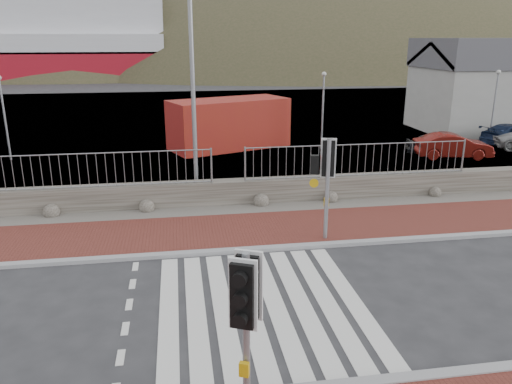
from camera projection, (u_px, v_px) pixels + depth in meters
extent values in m
plane|color=#28282B|center=(262.00, 305.00, 11.37)|extent=(220.00, 220.00, 0.00)
cube|color=maroon|center=(238.00, 231.00, 15.60)|extent=(40.00, 3.00, 0.08)
cube|color=gray|center=(244.00, 250.00, 14.18)|extent=(40.00, 0.25, 0.12)
cube|color=silver|center=(169.00, 313.00, 11.05)|extent=(0.42, 5.60, 0.01)
cube|color=silver|center=(196.00, 310.00, 11.14)|extent=(0.42, 5.60, 0.01)
cube|color=silver|center=(223.00, 308.00, 11.23)|extent=(0.42, 5.60, 0.01)
cube|color=silver|center=(249.00, 306.00, 11.32)|extent=(0.42, 5.60, 0.01)
cube|color=silver|center=(275.00, 304.00, 11.41)|extent=(0.42, 5.60, 0.01)
cube|color=silver|center=(301.00, 302.00, 11.50)|extent=(0.42, 5.60, 0.01)
cube|color=silver|center=(326.00, 300.00, 11.59)|extent=(0.42, 5.60, 0.01)
cube|color=silver|center=(350.00, 298.00, 11.68)|extent=(0.42, 5.60, 0.01)
cube|color=#59544C|center=(231.00, 211.00, 17.49)|extent=(40.00, 1.50, 0.06)
cube|color=#47433A|center=(228.00, 192.00, 18.12)|extent=(40.00, 0.60, 0.90)
cylinder|color=gray|center=(86.00, 154.00, 16.77)|extent=(8.40, 0.04, 0.04)
cylinder|color=gray|center=(211.00, 166.00, 17.58)|extent=(0.07, 0.07, 1.20)
cylinder|color=gray|center=(359.00, 144.00, 18.21)|extent=(8.40, 0.04, 0.04)
cylinder|color=gray|center=(245.00, 165.00, 17.76)|extent=(0.07, 0.07, 1.20)
cylinder|color=gray|center=(463.00, 156.00, 19.02)|extent=(0.07, 0.07, 1.20)
cube|color=#4C4C4F|center=(200.00, 118.00, 37.68)|extent=(120.00, 40.00, 0.50)
cube|color=#3F4C54|center=(187.00, 80.00, 70.69)|extent=(220.00, 50.00, 0.05)
cube|color=silver|center=(55.00, 14.00, 70.03)|extent=(30.00, 12.00, 6.00)
ellipsoid|color=#363822|center=(111.00, 175.00, 97.96)|extent=(106.40, 68.40, 76.00)
ellipsoid|color=#363822|center=(331.00, 193.00, 106.48)|extent=(140.00, 90.00, 100.00)
cylinder|color=gray|center=(246.00, 343.00, 7.45)|extent=(0.12, 0.12, 2.94)
cube|color=#C4930B|center=(247.00, 364.00, 7.56)|extent=(0.17, 0.14, 0.23)
cube|color=black|center=(246.00, 290.00, 7.18)|extent=(0.49, 0.40, 1.10)
sphere|color=#0CE53F|center=(246.00, 309.00, 7.28)|extent=(0.16, 0.16, 0.16)
cylinder|color=gray|center=(327.00, 191.00, 14.56)|extent=(0.12, 0.12, 3.11)
cube|color=#C4930B|center=(327.00, 203.00, 14.67)|extent=(0.17, 0.13, 0.24)
cube|color=black|center=(328.00, 159.00, 14.28)|extent=(0.50, 0.37, 1.17)
sphere|color=#0CE53F|center=(328.00, 171.00, 14.37)|extent=(0.17, 0.17, 0.17)
cube|color=black|center=(315.00, 165.00, 14.36)|extent=(0.28, 0.24, 0.56)
cylinder|color=gray|center=(193.00, 77.00, 17.50)|extent=(0.16, 0.16, 9.04)
cube|color=#972E10|center=(229.00, 124.00, 27.25)|extent=(6.88, 4.78, 2.65)
imported|color=black|center=(438.00, 145.00, 25.73)|extent=(3.40, 2.06, 1.08)
imported|color=#5D110D|center=(453.00, 146.00, 25.08)|extent=(3.93, 1.94, 1.24)
imported|color=#121E3A|center=(512.00, 134.00, 28.21)|extent=(4.38, 2.91, 1.18)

